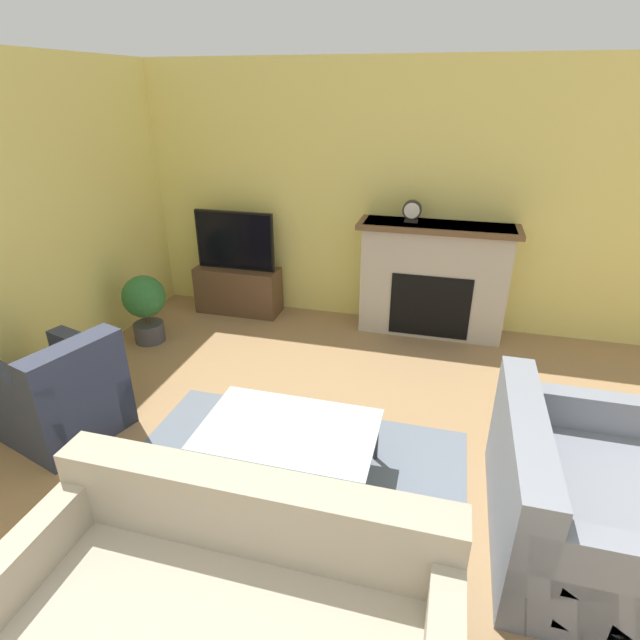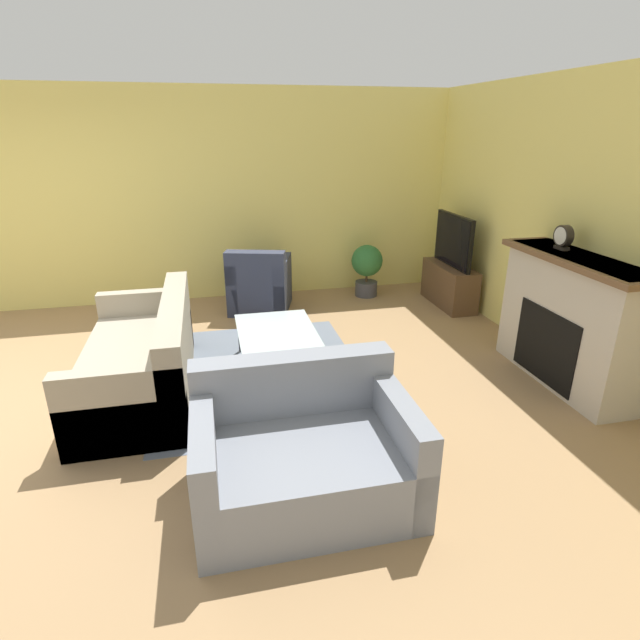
{
  "view_description": "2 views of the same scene",
  "coord_description": "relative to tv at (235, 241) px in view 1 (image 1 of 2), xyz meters",
  "views": [
    {
      "loc": [
        0.83,
        -0.12,
        2.43
      ],
      "look_at": [
        -0.03,
        3.08,
        0.87
      ],
      "focal_mm": 28.0,
      "sensor_mm": 36.0,
      "label": 1
    },
    {
      "loc": [
        4.26,
        1.81,
        2.21
      ],
      "look_at": [
        0.38,
        2.69,
        0.67
      ],
      "focal_mm": 28.0,
      "sensor_mm": 36.0,
      "label": 2
    }
  ],
  "objects": [
    {
      "name": "wall_back",
      "position": [
        1.48,
        0.29,
        0.49
      ],
      "size": [
        8.01,
        0.06,
        2.7
      ],
      "color": "#EADB72",
      "rests_on": "ground_plane"
    },
    {
      "name": "couch_loveseat",
      "position": [
        3.17,
        -2.57,
        -0.57
      ],
      "size": [
        0.97,
        1.34,
        0.82
      ],
      "rotation": [
        0.0,
        0.0,
        1.57
      ],
      "color": "gray",
      "rests_on": "ground_plane"
    },
    {
      "name": "area_rug",
      "position": [
        1.43,
        -2.65,
        -0.86
      ],
      "size": [
        2.35,
        1.93,
        0.0
      ],
      "color": "slate",
      "rests_on": "ground_plane"
    },
    {
      "name": "potted_plant",
      "position": [
        -0.61,
        -0.94,
        -0.44
      ],
      "size": [
        0.43,
        0.43,
        0.71
      ],
      "color": "#47474C",
      "rests_on": "ground_plane"
    },
    {
      "name": "tv_stand",
      "position": [
        0.0,
        0.0,
        -0.59
      ],
      "size": [
        0.97,
        0.35,
        0.53
      ],
      "color": "brown",
      "rests_on": "ground_plane"
    },
    {
      "name": "fireplace",
      "position": [
        2.19,
        0.05,
        -0.24
      ],
      "size": [
        1.59,
        0.48,
        1.18
      ],
      "color": "#BCB2A3",
      "rests_on": "ground_plane"
    },
    {
      "name": "coffee_table",
      "position": [
        1.43,
        -2.48,
        -0.49
      ],
      "size": [
        1.15,
        0.73,
        0.4
      ],
      "color": "#333338",
      "rests_on": "ground_plane"
    },
    {
      "name": "couch_sectional",
      "position": [
        1.56,
        -3.68,
        -0.57
      ],
      "size": [
        1.94,
        0.89,
        0.82
      ],
      "color": "#9E937F",
      "rests_on": "ground_plane"
    },
    {
      "name": "tv",
      "position": [
        0.0,
        0.0,
        0.0
      ],
      "size": [
        0.91,
        0.06,
        0.65
      ],
      "color": "black",
      "rests_on": "tv_stand"
    },
    {
      "name": "mantel_clock",
      "position": [
        1.92,
        0.05,
        0.43
      ],
      "size": [
        0.19,
        0.07,
        0.22
      ],
      "color": "#28231E",
      "rests_on": "fireplace"
    },
    {
      "name": "armchair_by_window",
      "position": [
        -0.37,
        -2.45,
        -0.56
      ],
      "size": [
        0.94,
        0.91,
        0.82
      ],
      "rotation": [
        0.0,
        0.0,
        -1.85
      ],
      "color": "#33384C",
      "rests_on": "ground_plane"
    }
  ]
}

